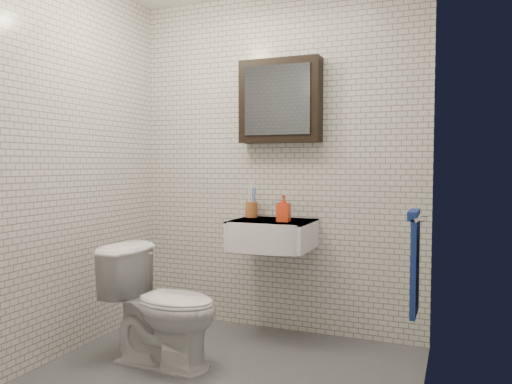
{
  "coord_description": "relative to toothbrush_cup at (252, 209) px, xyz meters",
  "views": [
    {
      "loc": [
        1.26,
        -2.5,
        1.24
      ],
      "look_at": [
        0.06,
        0.45,
        1.07
      ],
      "focal_mm": 35.0,
      "sensor_mm": 36.0,
      "label": 1
    }
  ],
  "objects": [
    {
      "name": "ground",
      "position": [
        0.16,
        -0.9,
        -0.91
      ],
      "size": [
        2.2,
        2.0,
        0.01
      ],
      "primitive_type": "cube",
      "color": "#494C50",
      "rests_on": "ground"
    },
    {
      "name": "room_shell",
      "position": [
        0.16,
        -0.9,
        0.55
      ],
      "size": [
        2.22,
        2.02,
        2.51
      ],
      "color": "silver",
      "rests_on": "ground"
    },
    {
      "name": "washbasin",
      "position": [
        0.21,
        -0.17,
        -0.16
      ],
      "size": [
        0.55,
        0.5,
        0.2
      ],
      "color": "white",
      "rests_on": "room_shell"
    },
    {
      "name": "faucet",
      "position": [
        0.21,
        0.03,
        0.0
      ],
      "size": [
        0.06,
        0.2,
        0.15
      ],
      "color": "silver",
      "rests_on": "washbasin"
    },
    {
      "name": "mirror_cabinet",
      "position": [
        0.21,
        0.02,
        0.79
      ],
      "size": [
        0.6,
        0.15,
        0.6
      ],
      "color": "black",
      "rests_on": "room_shell"
    },
    {
      "name": "towel_rail",
      "position": [
        1.21,
        -0.55,
        -0.19
      ],
      "size": [
        0.09,
        0.3,
        0.58
      ],
      "color": "silver",
      "rests_on": "room_shell"
    },
    {
      "name": "toothbrush_cup",
      "position": [
        0.0,
        0.0,
        0.0
      ],
      "size": [
        0.1,
        0.1,
        0.25
      ],
      "rotation": [
        0.0,
        0.0,
        0.07
      ],
      "color": "#A75C29",
      "rests_on": "washbasin"
    },
    {
      "name": "soap_bottle",
      "position": [
        0.32,
        -0.19,
        0.03
      ],
      "size": [
        0.09,
        0.09,
        0.19
      ],
      "primitive_type": "imported",
      "rotation": [
        0.0,
        0.0,
        0.05
      ],
      "color": "#EF4E19",
      "rests_on": "washbasin"
    },
    {
      "name": "toilet",
      "position": [
        -0.26,
        -0.81,
        -0.54
      ],
      "size": [
        0.74,
        0.44,
        0.74
      ],
      "primitive_type": "imported",
      "rotation": [
        0.0,
        0.0,
        1.53
      ],
      "color": "white",
      "rests_on": "ground"
    }
  ]
}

